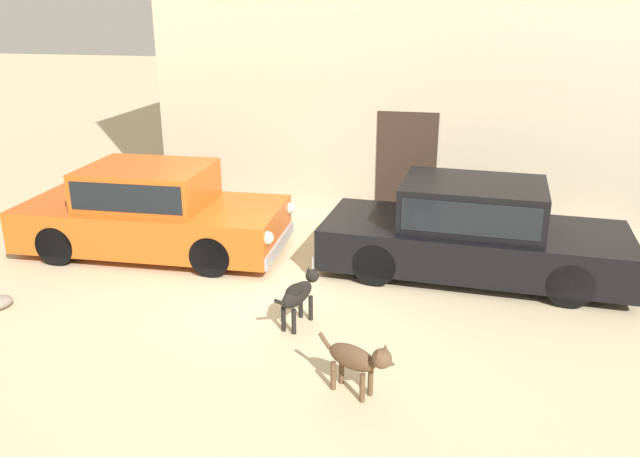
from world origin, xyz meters
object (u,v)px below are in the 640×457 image
(parked_sedan_second, at_px, (473,230))
(stray_dog_tan, at_px, (359,359))
(parked_sedan_nearest, at_px, (152,210))
(stray_dog_spotted, at_px, (299,293))

(parked_sedan_second, relative_size, stray_dog_tan, 5.14)
(parked_sedan_nearest, xyz_separation_m, stray_dog_tan, (4.00, -3.43, -0.29))
(parked_sedan_second, distance_m, stray_dog_spotted, 3.07)
(parked_sedan_nearest, relative_size, stray_dog_spotted, 4.31)
(parked_sedan_nearest, relative_size, stray_dog_tan, 4.86)
(parked_sedan_nearest, distance_m, stray_dog_spotted, 3.62)
(parked_sedan_second, bearing_deg, stray_dog_tan, -104.58)
(stray_dog_spotted, distance_m, stray_dog_tan, 1.73)
(stray_dog_spotted, relative_size, stray_dog_tan, 1.13)
(parked_sedan_nearest, distance_m, parked_sedan_second, 5.16)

